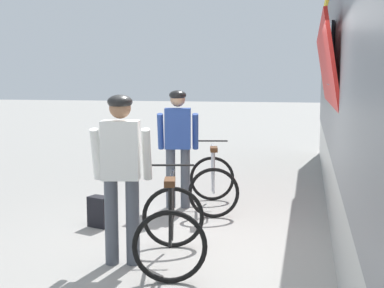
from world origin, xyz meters
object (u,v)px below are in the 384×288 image
object	(u,v)px
cyclist_near_in_white	(121,164)
backpack_on_platform	(100,212)
cyclist_far_in_blue	(178,138)
bicycle_near_black	(172,226)
bicycle_far_silver	(213,182)

from	to	relation	value
cyclist_near_in_white	backpack_on_platform	bearing A→B (deg)	123.28
cyclist_far_in_blue	bicycle_near_black	bearing A→B (deg)	-76.81
bicycle_near_black	backpack_on_platform	xyz separation A→B (m)	(-1.28, 1.07, -0.20)
cyclist_far_in_blue	backpack_on_platform	bearing A→B (deg)	-122.10
cyclist_near_in_white	bicycle_far_silver	xyz separation A→B (m)	(0.49, 2.42, -0.65)
cyclist_far_in_blue	bicycle_far_silver	distance (m)	0.84
bicycle_near_black	cyclist_far_in_blue	bearing A→B (deg)	103.19
cyclist_far_in_blue	bicycle_near_black	world-z (taller)	cyclist_far_in_blue
cyclist_far_in_blue	backpack_on_platform	distance (m)	1.64
bicycle_near_black	backpack_on_platform	bearing A→B (deg)	139.98
backpack_on_platform	cyclist_far_in_blue	bearing A→B (deg)	75.13
cyclist_near_in_white	bicycle_near_black	xyz separation A→B (m)	(0.50, 0.11, -0.65)
bicycle_far_silver	bicycle_near_black	bearing A→B (deg)	-89.85
cyclist_far_in_blue	backpack_on_platform	xyz separation A→B (m)	(-0.75, -1.19, -0.85)
cyclist_far_in_blue	backpack_on_platform	world-z (taller)	cyclist_far_in_blue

